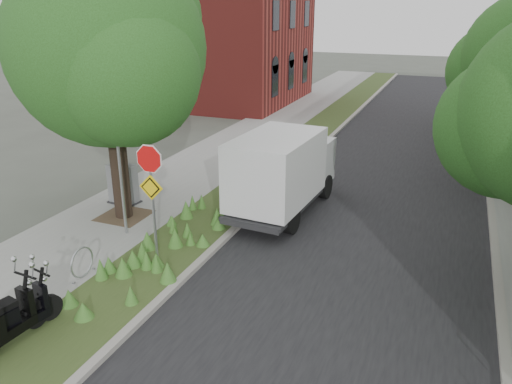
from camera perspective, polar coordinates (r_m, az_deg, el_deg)
ground at (r=11.85m, az=-6.89°, el=-11.16°), size 120.00×120.00×0.00m
sidewalk_near at (r=21.80m, az=-4.19°, el=4.25°), size 3.50×60.00×0.12m
verge at (r=20.78m, az=2.66°, el=3.45°), size 2.00×60.00×0.12m
kerb_near at (r=20.48m, az=5.30°, el=3.14°), size 0.20×60.00×0.13m
road at (r=19.84m, az=15.00°, el=1.73°), size 7.00×60.00×0.01m
kerb_far at (r=19.77m, az=25.07°, el=0.55°), size 0.20×60.00×0.13m
street_tree_main at (r=14.81m, az=-16.62°, el=14.38°), size 6.21×5.54×7.66m
bare_post at (r=13.99m, az=-15.31°, el=2.89°), size 0.08×0.08×4.00m
bike_hoop at (r=12.60m, az=-19.27°, el=-7.61°), size 0.06×0.78×0.77m
sign_assembly at (r=11.97m, az=-11.93°, el=1.24°), size 0.94×0.08×3.22m
brick_building at (r=34.05m, az=-3.45°, el=17.32°), size 9.40×10.40×8.30m
far_tree_c at (r=26.94m, az=26.82°, el=13.77°), size 4.37×3.89×5.93m
scooter_far at (r=10.91m, az=-26.27°, el=-13.12°), size 0.61×1.81×0.87m
box_truck at (r=15.44m, az=3.04°, el=2.66°), size 2.22×5.01×2.22m
utility_cabinet at (r=16.71m, az=-14.95°, el=0.82°), size 1.04×0.76×1.29m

